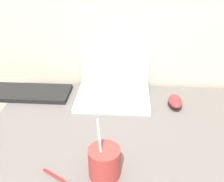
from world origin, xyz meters
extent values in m
cube|color=silver|center=(-0.08, 0.57, 0.77)|extent=(0.33, 0.25, 0.02)
cube|color=gray|center=(-0.08, 0.59, 0.78)|extent=(0.29, 0.14, 0.00)
cube|color=silver|center=(-0.08, 0.73, 0.87)|extent=(0.33, 0.06, 0.19)
cube|color=white|center=(-0.08, 0.72, 0.88)|extent=(0.30, 0.05, 0.17)
cylinder|color=#9E332D|center=(-0.08, 0.12, 0.81)|extent=(0.10, 0.10, 0.10)
cylinder|color=black|center=(-0.08, 0.12, 0.85)|extent=(0.08, 0.08, 0.01)
cylinder|color=white|center=(-0.09, 0.12, 0.88)|extent=(0.02, 0.03, 0.17)
ellipsoid|color=black|center=(0.19, 0.54, 0.76)|extent=(0.06, 0.11, 0.01)
ellipsoid|color=red|center=(0.19, 0.54, 0.78)|extent=(0.06, 0.11, 0.04)
cube|color=black|center=(-0.47, 0.60, 0.77)|extent=(0.37, 0.16, 0.02)
cylinder|color=#A51E1E|center=(-0.20, 0.09, 0.76)|extent=(0.13, 0.08, 0.01)
camera|label=1|loc=(-0.02, -0.45, 1.37)|focal=42.00mm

